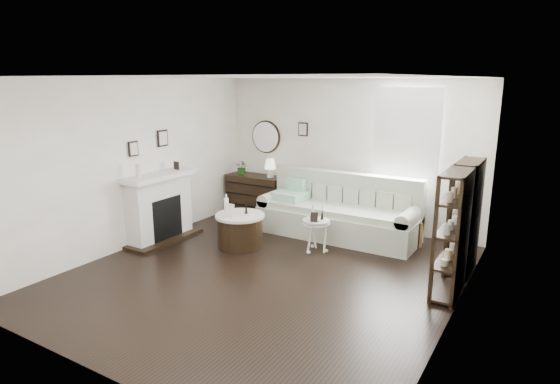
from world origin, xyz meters
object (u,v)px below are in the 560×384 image
Objects in this scene: dresser at (256,195)px; drum_table at (240,230)px; sofa at (339,216)px; pedestal_table at (316,223)px.

drum_table is at bearing -63.52° from dresser.
drum_table is (-1.13, -1.38, -0.08)m from sofa.
dresser is 1.98m from drum_table.
sofa is 1.79m from drum_table.
dresser is at bearing 116.48° from drum_table.
sofa reaches higher than dresser.
drum_table reaches higher than pedestal_table.
sofa is at bearing -10.83° from dresser.
dresser reaches higher than pedestal_table.
dresser is at bearing 169.17° from sofa.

